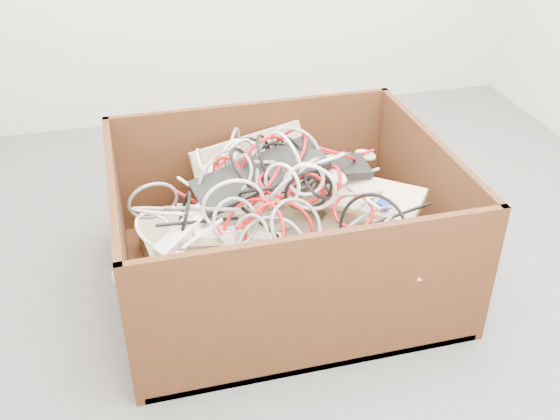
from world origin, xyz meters
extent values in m
plane|color=#57575A|center=(0.00, 0.00, 0.00)|extent=(3.00, 3.00, 0.00)
cube|color=#361C0D|center=(-0.25, -0.05, 0.01)|extent=(1.15, 0.95, 0.03)
cube|color=#361C0D|center=(-0.25, 0.41, 0.26)|extent=(1.15, 0.03, 0.52)
cube|color=#361C0D|center=(-0.25, -0.52, 0.26)|extent=(1.15, 0.02, 0.52)
cube|color=#361C0D|center=(0.31, -0.05, 0.26)|extent=(0.03, 0.90, 0.52)
cube|color=#361C0D|center=(-0.81, -0.05, 0.26)|extent=(0.02, 0.90, 0.52)
cube|color=#BCB38B|center=(-0.25, -0.03, 0.08)|extent=(1.01, 0.87, 0.18)
cube|color=#BCB38B|center=(-0.35, -0.10, 0.17)|extent=(0.72, 0.65, 0.20)
cube|color=beige|center=(-0.35, 0.17, 0.20)|extent=(0.47, 0.41, 0.14)
cube|color=beige|center=(0.05, 0.10, 0.18)|extent=(0.46, 0.37, 0.20)
cube|color=beige|center=(-0.10, -0.17, 0.18)|extent=(0.40, 0.48, 0.06)
cube|color=beige|center=(-0.61, -0.22, 0.25)|extent=(0.48, 0.21, 0.12)
cube|color=beige|center=(0.06, -0.30, 0.23)|extent=(0.30, 0.47, 0.21)
cube|color=beige|center=(-0.29, 0.33, 0.33)|extent=(0.48, 0.13, 0.22)
cube|color=beige|center=(-0.41, -0.10, 0.28)|extent=(0.43, 0.41, 0.25)
cube|color=beige|center=(0.03, -0.05, 0.33)|extent=(0.45, 0.44, 0.10)
cube|color=black|center=(-0.13, 0.07, 0.39)|extent=(0.48, 0.20, 0.05)
cube|color=black|center=(-0.32, -0.02, 0.45)|extent=(0.49, 0.24, 0.16)
ellipsoid|color=beige|center=(-0.52, -0.04, 0.32)|extent=(0.10, 0.11, 0.03)
ellipsoid|color=beige|center=(0.16, 0.20, 0.35)|extent=(0.10, 0.11, 0.03)
ellipsoid|color=beige|center=(-0.41, -0.27, 0.31)|extent=(0.11, 0.09, 0.03)
ellipsoid|color=beige|center=(-0.07, -0.09, 0.44)|extent=(0.07, 0.10, 0.03)
ellipsoid|color=beige|center=(-0.46, 0.14, 0.40)|extent=(0.10, 0.11, 0.03)
cube|color=silver|center=(-0.58, -0.14, 0.36)|extent=(0.27, 0.23, 0.12)
cube|color=silver|center=(-0.44, -0.20, 0.32)|extent=(0.29, 0.08, 0.10)
cube|color=#0C26B5|center=(0.08, -0.17, 0.36)|extent=(0.06, 0.06, 0.03)
torus|color=gray|center=(-0.17, -0.06, 0.42)|extent=(0.21, 0.18, 0.27)
torus|color=#B50C10|center=(-0.29, 0.07, 0.44)|extent=(0.28, 0.15, 0.30)
torus|color=silver|center=(-0.64, -0.04, 0.36)|extent=(0.34, 0.31, 0.19)
torus|color=gray|center=(-0.37, 0.22, 0.38)|extent=(0.14, 0.33, 0.35)
torus|color=#B50C10|center=(-0.05, -0.21, 0.37)|extent=(0.20, 0.18, 0.10)
torus|color=silver|center=(-0.64, -0.34, 0.35)|extent=(0.15, 0.09, 0.13)
torus|color=silver|center=(-0.27, -0.13, 0.47)|extent=(0.14, 0.17, 0.21)
torus|color=#B50C10|center=(-0.19, -0.14, 0.44)|extent=(0.16, 0.06, 0.16)
torus|color=gray|center=(-0.21, 0.02, 0.47)|extent=(0.27, 0.14, 0.26)
torus|color=black|center=(-0.60, -0.10, 0.37)|extent=(0.09, 0.18, 0.18)
torus|color=gray|center=(-0.69, 0.04, 0.36)|extent=(0.25, 0.09, 0.24)
torus|color=#B50C10|center=(-0.43, 0.02, 0.46)|extent=(0.13, 0.07, 0.13)
torus|color=silver|center=(-0.10, 0.00, 0.46)|extent=(0.24, 0.21, 0.14)
torus|color=#B50C10|center=(-0.40, -0.26, 0.37)|extent=(0.23, 0.27, 0.28)
torus|color=black|center=(-0.15, -0.13, 0.44)|extent=(0.14, 0.16, 0.10)
torus|color=black|center=(-0.19, -0.16, 0.44)|extent=(0.23, 0.04, 0.23)
torus|color=silver|center=(-0.19, -0.17, 0.46)|extent=(0.23, 0.13, 0.26)
torus|color=silver|center=(-0.44, -0.16, 0.43)|extent=(0.28, 0.05, 0.28)
torus|color=gray|center=(-0.02, -0.29, 0.37)|extent=(0.25, 0.24, 0.15)
torus|color=gray|center=(-0.49, 0.04, 0.42)|extent=(0.11, 0.13, 0.15)
torus|color=black|center=(-0.37, -0.05, 0.49)|extent=(0.13, 0.21, 0.19)
torus|color=gray|center=(-0.46, -0.25, 0.43)|extent=(0.21, 0.14, 0.17)
torus|color=#B50C10|center=(-0.32, -0.06, 0.43)|extent=(0.16, 0.25, 0.22)
torus|color=silver|center=(-0.37, 0.16, 0.43)|extent=(0.19, 0.10, 0.20)
torus|color=gray|center=(-0.29, -0.17, 0.47)|extent=(0.11, 0.12, 0.13)
torus|color=gray|center=(-0.43, 0.00, 0.46)|extent=(0.22, 0.24, 0.16)
torus|color=silver|center=(-0.49, 0.16, 0.40)|extent=(0.08, 0.21, 0.20)
torus|color=gray|center=(-0.27, -0.29, 0.40)|extent=(0.25, 0.18, 0.20)
torus|color=black|center=(-0.25, 0.04, 0.43)|extent=(0.26, 0.13, 0.24)
torus|color=black|center=(-0.35, -0.12, 0.44)|extent=(0.20, 0.16, 0.13)
torus|color=#B50C10|center=(-0.32, -0.28, 0.37)|extent=(0.31, 0.14, 0.29)
torus|color=#B50C10|center=(-0.29, -0.10, 0.44)|extent=(0.12, 0.13, 0.08)
torus|color=black|center=(-0.31, 0.20, 0.37)|extent=(0.29, 0.18, 0.26)
torus|color=black|center=(-0.03, -0.34, 0.37)|extent=(0.20, 0.30, 0.33)
torus|color=#B50C10|center=(-0.04, 0.12, 0.43)|extent=(0.30, 0.30, 0.15)
torus|color=#B50C10|center=(-0.44, 0.08, 0.39)|extent=(0.14, 0.15, 0.19)
torus|color=silver|center=(-0.22, 0.01, 0.48)|extent=(0.10, 0.27, 0.28)
torus|color=#B50C10|center=(-0.09, -0.09, 0.43)|extent=(0.08, 0.16, 0.15)
torus|color=black|center=(-0.19, 0.07, 0.45)|extent=(0.13, 0.19, 0.22)
torus|color=silver|center=(-0.35, 0.11, 0.42)|extent=(0.21, 0.17, 0.20)
torus|color=#B50C10|center=(-0.21, 0.07, 0.46)|extent=(0.18, 0.26, 0.21)
torus|color=gray|center=(-0.41, -0.29, 0.39)|extent=(0.14, 0.12, 0.15)
torus|color=silver|center=(-0.20, -0.17, 0.49)|extent=(0.15, 0.04, 0.15)
torus|color=black|center=(-0.28, 0.02, 0.47)|extent=(0.11, 0.27, 0.26)
torus|color=gray|center=(-0.36, -0.34, 0.36)|extent=(0.27, 0.17, 0.24)
torus|color=silver|center=(-0.70, -0.12, 0.35)|extent=(0.13, 0.17, 0.13)
cylinder|color=gray|center=(-0.21, 0.16, 0.41)|extent=(0.20, 0.21, 0.10)
cylinder|color=#B50C10|center=(-0.49, -0.29, 0.36)|extent=(0.05, 0.19, 0.06)
cylinder|color=silver|center=(-0.56, -0.23, 0.38)|extent=(0.15, 0.11, 0.03)
cylinder|color=black|center=(0.04, -0.40, 0.30)|extent=(0.02, 0.13, 0.02)
cylinder|color=silver|center=(-0.52, -0.09, 0.38)|extent=(0.23, 0.08, 0.03)
cylinder|color=gray|center=(-0.26, -0.39, 0.35)|extent=(0.13, 0.06, 0.03)
cylinder|color=black|center=(-0.56, -0.15, 0.38)|extent=(0.28, 0.09, 0.08)
cylinder|color=gray|center=(0.09, 0.26, 0.33)|extent=(0.18, 0.13, 0.04)
cylinder|color=silver|center=(-0.37, 0.24, 0.38)|extent=(0.08, 0.12, 0.06)
cylinder|color=silver|center=(-0.53, 0.00, 0.40)|extent=(0.12, 0.26, 0.03)
cylinder|color=silver|center=(-0.18, 0.16, 0.37)|extent=(0.21, 0.17, 0.02)
cylinder|color=gray|center=(-0.24, 0.01, 0.47)|extent=(0.20, 0.06, 0.07)
cylinder|color=gray|center=(-0.29, 0.26, 0.39)|extent=(0.04, 0.14, 0.04)
cylinder|color=gray|center=(0.00, -0.15, 0.40)|extent=(0.20, 0.09, 0.08)
cylinder|color=gray|center=(-0.43, -0.28, 0.34)|extent=(0.07, 0.20, 0.02)
cylinder|color=gray|center=(-0.55, -0.12, 0.41)|extent=(0.23, 0.19, 0.08)
cylinder|color=gray|center=(0.02, 0.00, 0.37)|extent=(0.24, 0.07, 0.03)
cylinder|color=gray|center=(-0.33, -0.03, 0.46)|extent=(0.05, 0.15, 0.02)
cylinder|color=gray|center=(-0.44, 0.12, 0.37)|extent=(0.13, 0.15, 0.05)
cylinder|color=gray|center=(-0.60, -0.23, 0.32)|extent=(0.05, 0.22, 0.06)
cylinder|color=black|center=(-0.07, 0.25, 0.35)|extent=(0.06, 0.18, 0.04)
cylinder|color=gray|center=(0.03, 0.03, 0.36)|extent=(0.18, 0.11, 0.02)
cylinder|color=black|center=(0.09, -0.25, 0.36)|extent=(0.27, 0.06, 0.05)
cylinder|color=gray|center=(-0.36, 0.22, 0.39)|extent=(0.12, 0.09, 0.01)
cylinder|color=silver|center=(0.01, -0.15, 0.38)|extent=(0.02, 0.27, 0.09)
cylinder|color=black|center=(0.11, 0.12, 0.30)|extent=(0.09, 0.25, 0.02)
cylinder|color=gray|center=(-0.44, 0.08, 0.40)|extent=(0.19, 0.09, 0.02)
cylinder|color=black|center=(-0.37, -0.20, 0.38)|extent=(0.09, 0.19, 0.02)
cylinder|color=#B50C10|center=(-0.56, -0.02, 0.38)|extent=(0.14, 0.21, 0.02)
cylinder|color=#B50C10|center=(-0.39, -0.19, 0.39)|extent=(0.14, 0.17, 0.06)
cylinder|color=gray|center=(-0.11, 0.15, 0.38)|extent=(0.15, 0.09, 0.07)
cylinder|color=black|center=(-0.10, -0.06, 0.44)|extent=(0.05, 0.24, 0.07)
cylinder|color=#B50C10|center=(0.04, 0.21, 0.33)|extent=(0.28, 0.08, 0.11)
camera|label=1|loc=(-0.75, -1.93, 1.55)|focal=42.01mm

